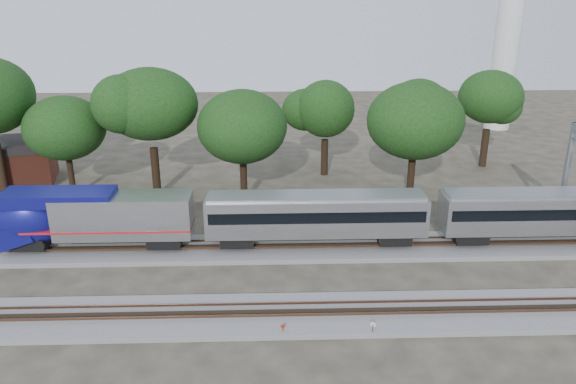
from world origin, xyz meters
name	(u,v)px	position (x,y,z in m)	size (l,w,h in m)	color
ground	(252,288)	(0.00, 0.00, 0.00)	(160.00, 160.00, 0.00)	#383328
track_far	(254,249)	(0.00, 6.00, 0.21)	(160.00, 5.00, 0.73)	slate
track_near	(250,316)	(0.00, -4.00, 0.21)	(160.00, 5.00, 0.73)	slate
train	(551,211)	(24.31, 6.00, 3.25)	(91.95, 3.17, 4.68)	#B7BABF
switch_stand_red	(283,329)	(2.09, -6.06, 0.55)	(0.27, 0.05, 0.86)	#512D19
switch_stand_white	(373,328)	(7.64, -6.34, 0.70)	(0.33, 0.17, 1.10)	#512D19
switch_lever	(348,331)	(6.20, -5.81, 0.15)	(0.50, 0.30, 0.30)	#512D19
brick_building	(7,162)	(-27.49, 24.09, 2.36)	(11.06, 8.92, 4.68)	brown
tree_2	(65,128)	(-18.94, 19.36, 7.21)	(7.35, 7.35, 10.36)	black
tree_3	(150,104)	(-10.29, 19.17, 9.60)	(9.77, 9.77, 13.77)	black
tree_4	(242,127)	(-1.22, 16.86, 7.84)	(7.99, 7.99, 11.26)	black
tree_5	(326,109)	(7.62, 25.74, 7.63)	(7.78, 7.78, 10.96)	black
tree_6	(415,121)	(15.45, 16.95, 8.26)	(8.41, 8.41, 11.86)	black
tree_7	(491,97)	(27.03, 28.26, 8.38)	(8.53, 8.53, 12.03)	black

